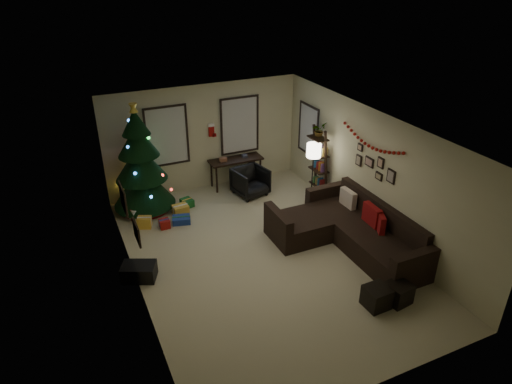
# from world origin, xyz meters

# --- Properties ---
(floor) EXTENTS (7.00, 7.00, 0.00)m
(floor) POSITION_xyz_m (0.00, 0.00, 0.00)
(floor) COLOR #BBB38E
(floor) RESTS_ON ground
(ceiling) EXTENTS (7.00, 7.00, 0.00)m
(ceiling) POSITION_xyz_m (0.00, 0.00, 2.70)
(ceiling) COLOR white
(ceiling) RESTS_ON floor
(wall_back) EXTENTS (5.00, 0.00, 5.00)m
(wall_back) POSITION_xyz_m (0.00, 3.50, 1.35)
(wall_back) COLOR beige
(wall_back) RESTS_ON floor
(wall_front) EXTENTS (5.00, 0.00, 5.00)m
(wall_front) POSITION_xyz_m (0.00, -3.50, 1.35)
(wall_front) COLOR beige
(wall_front) RESTS_ON floor
(wall_left) EXTENTS (0.00, 7.00, 7.00)m
(wall_left) POSITION_xyz_m (-2.50, 0.00, 1.35)
(wall_left) COLOR beige
(wall_left) RESTS_ON floor
(wall_right) EXTENTS (0.00, 7.00, 7.00)m
(wall_right) POSITION_xyz_m (2.50, 0.00, 1.35)
(wall_right) COLOR beige
(wall_right) RESTS_ON floor
(window_back_left) EXTENTS (1.05, 0.06, 1.50)m
(window_back_left) POSITION_xyz_m (-0.95, 3.47, 1.55)
(window_back_left) COLOR #728CB2
(window_back_left) RESTS_ON wall_back
(window_back_right) EXTENTS (1.05, 0.06, 1.50)m
(window_back_right) POSITION_xyz_m (0.95, 3.47, 1.55)
(window_back_right) COLOR #728CB2
(window_back_right) RESTS_ON wall_back
(window_right_wall) EXTENTS (0.06, 0.90, 1.30)m
(window_right_wall) POSITION_xyz_m (2.47, 2.55, 1.50)
(window_right_wall) COLOR #728CB2
(window_right_wall) RESTS_ON wall_right
(christmas_tree) EXTENTS (1.44, 1.44, 2.68)m
(christmas_tree) POSITION_xyz_m (-1.74, 2.95, 1.11)
(christmas_tree) COLOR black
(christmas_tree) RESTS_ON floor
(presents) EXTENTS (1.50, 1.01, 0.28)m
(presents) POSITION_xyz_m (-1.43, 2.27, 0.11)
(presents) COLOR gold
(presents) RESTS_ON floor
(sofa) EXTENTS (2.16, 3.12, 0.94)m
(sofa) POSITION_xyz_m (1.80, -0.34, 0.31)
(sofa) COLOR black
(sofa) RESTS_ON floor
(pillow_red_a) EXTENTS (0.27, 0.42, 0.41)m
(pillow_red_a) POSITION_xyz_m (2.21, -0.79, 0.64)
(pillow_red_a) COLOR maroon
(pillow_red_a) RESTS_ON sofa
(pillow_red_b) EXTENTS (0.16, 0.50, 0.50)m
(pillow_red_b) POSITION_xyz_m (2.21, -0.51, 0.64)
(pillow_red_b) COLOR maroon
(pillow_red_b) RESTS_ON sofa
(pillow_cream) EXTENTS (0.14, 0.46, 0.45)m
(pillow_cream) POSITION_xyz_m (2.21, 0.33, 0.63)
(pillow_cream) COLOR beige
(pillow_cream) RESTS_ON sofa
(ottoman_near) EXTENTS (0.41, 0.41, 0.38)m
(ottoman_near) POSITION_xyz_m (1.12, -2.16, 0.19)
(ottoman_near) COLOR black
(ottoman_near) RESTS_ON floor
(ottoman_far) EXTENTS (0.45, 0.45, 0.38)m
(ottoman_far) POSITION_xyz_m (1.53, -2.22, 0.19)
(ottoman_far) COLOR black
(ottoman_far) RESTS_ON floor
(desk) EXTENTS (1.39, 0.50, 0.75)m
(desk) POSITION_xyz_m (0.73, 3.22, 0.66)
(desk) COLOR black
(desk) RESTS_ON floor
(desk_chair) EXTENTS (0.82, 0.79, 0.72)m
(desk_chair) POSITION_xyz_m (0.85, 2.57, 0.36)
(desk_chair) COLOR black
(desk_chair) RESTS_ON floor
(bookshelf) EXTENTS (0.30, 0.55, 1.86)m
(bookshelf) POSITION_xyz_m (2.30, 1.69, 0.90)
(bookshelf) COLOR black
(bookshelf) RESTS_ON floor
(potted_plant) EXTENTS (0.55, 0.52, 0.47)m
(potted_plant) POSITION_xyz_m (2.30, 1.82, 1.80)
(potted_plant) COLOR #4C4C4C
(potted_plant) RESTS_ON bookshelf
(floor_lamp) EXTENTS (0.34, 0.34, 1.59)m
(floor_lamp) POSITION_xyz_m (1.95, 1.44, 1.33)
(floor_lamp) COLOR black
(floor_lamp) RESTS_ON floor
(art_map) EXTENTS (0.04, 0.60, 0.50)m
(art_map) POSITION_xyz_m (-2.48, 0.76, 1.49)
(art_map) COLOR black
(art_map) RESTS_ON wall_left
(art_abstract) EXTENTS (0.04, 0.45, 0.35)m
(art_abstract) POSITION_xyz_m (-2.48, -0.41, 1.45)
(art_abstract) COLOR black
(art_abstract) RESTS_ON wall_left
(gallery) EXTENTS (0.03, 1.25, 0.54)m
(gallery) POSITION_xyz_m (2.48, -0.07, 1.57)
(gallery) COLOR black
(gallery) RESTS_ON wall_right
(garland) EXTENTS (0.08, 1.90, 0.30)m
(garland) POSITION_xyz_m (2.45, 0.08, 2.05)
(garland) COLOR #A5140C
(garland) RESTS_ON wall_right
(stocking_left) EXTENTS (0.20, 0.05, 0.36)m
(stocking_left) POSITION_xyz_m (-0.14, 3.56, 1.53)
(stocking_left) COLOR #990F0C
(stocking_left) RESTS_ON wall_back
(stocking_right) EXTENTS (0.20, 0.05, 0.36)m
(stocking_right) POSITION_xyz_m (0.19, 3.45, 1.54)
(stocking_right) COLOR #990F0C
(stocking_right) RESTS_ON wall_back
(storage_bin) EXTENTS (0.73, 0.63, 0.31)m
(storage_bin) POSITION_xyz_m (-2.44, 0.31, 0.15)
(storage_bin) COLOR black
(storage_bin) RESTS_ON floor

